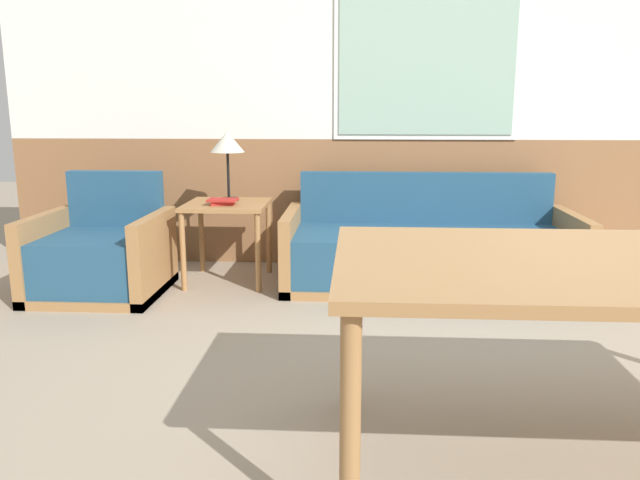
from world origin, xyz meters
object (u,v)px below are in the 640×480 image
(armchair, at_px, (101,258))
(side_table, at_px, (227,215))
(couch, at_px, (429,253))
(table_lamp, at_px, (227,145))

(armchair, distance_m, side_table, 0.92)
(couch, distance_m, side_table, 1.49)
(armchair, distance_m, table_lamp, 1.19)
(couch, distance_m, table_lamp, 1.66)
(couch, distance_m, armchair, 2.30)
(armchair, bearing_deg, side_table, 11.27)
(table_lamp, bearing_deg, couch, -4.26)
(armchair, bearing_deg, table_lamp, 17.20)
(couch, relative_size, table_lamp, 4.08)
(couch, height_order, side_table, couch)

